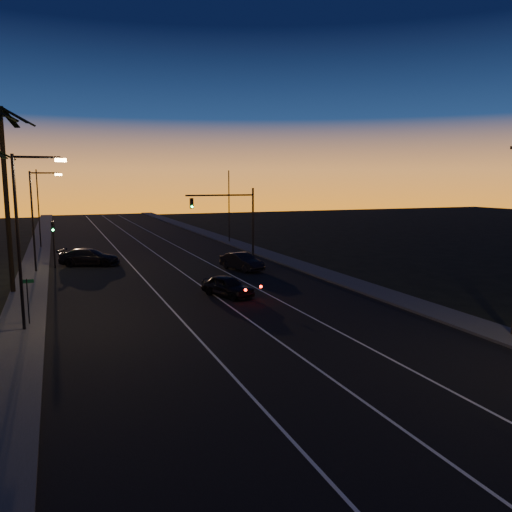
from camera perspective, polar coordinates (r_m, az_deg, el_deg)
name	(u,v)px	position (r m, az deg, el deg)	size (l,w,h in m)	color
road	(187,281)	(39.24, -7.93, -2.80)	(20.00, 170.00, 0.01)	black
sidewalk_left	(29,291)	(38.20, -24.50, -3.70)	(2.40, 170.00, 0.16)	#353533
sidewalk_right	(314,270)	(43.24, 6.63, -1.62)	(2.40, 170.00, 0.16)	#353533
lane_stripe_left	(148,283)	(38.65, -12.26, -3.07)	(0.12, 160.00, 0.01)	silver
lane_stripe_mid	(193,280)	(39.36, -7.23, -2.73)	(0.12, 160.00, 0.01)	silver
lane_stripe_right	(235,277)	(40.36, -2.41, -2.39)	(0.12, 160.00, 0.01)	silver
palm_far	(5,182)	(37.51, -26.75, 7.55)	(4.25, 4.16, 12.53)	black
streetlight_left_near	(24,229)	(27.53, -25.01, 2.86)	(2.55, 0.26, 9.00)	black
streetlight_left_far	(36,213)	(45.48, -23.81, 4.53)	(2.55, 0.26, 8.50)	black
street_sign	(28,296)	(29.06, -24.65, -4.19)	(0.70, 0.06, 2.60)	black
signal_mast	(231,210)	(50.18, -2.87, 5.23)	(7.10, 0.41, 7.00)	black
signal_post	(53,236)	(47.61, -22.16, 2.15)	(0.28, 0.37, 4.20)	black
far_pole_left	(39,209)	(62.49, -23.60, 4.92)	(0.14, 0.14, 9.00)	black
far_pole_right	(229,207)	(62.79, -3.10, 5.63)	(0.14, 0.14, 9.00)	black
lead_car	(228,286)	(33.54, -3.27, -3.45)	(3.28, 4.80, 1.39)	black
right_car	(242,262)	(43.30, -1.63, -0.65)	(2.90, 4.78, 1.49)	black
cross_car	(90,257)	(48.05, -18.48, -0.13)	(5.83, 4.01, 1.57)	black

